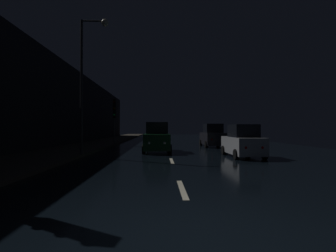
{
  "coord_description": "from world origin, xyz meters",
  "views": [
    {
      "loc": [
        -0.63,
        -3.98,
        1.72
      ],
      "look_at": [
        -0.0,
        14.93,
        1.9
      ],
      "focal_mm": 26.51,
      "sensor_mm": 36.0,
      "label": 1
    }
  ],
  "objects": [
    {
      "name": "lane_centerline",
      "position": [
        0.0,
        9.04,
        0.01
      ],
      "size": [
        0.16,
        14.22,
        0.01
      ],
      "color": "beige",
      "rests_on": "ground"
    },
    {
      "name": "car_approaching_headlights",
      "position": [
        -0.82,
        14.21,
        0.99
      ],
      "size": [
        1.99,
        4.3,
        2.17
      ],
      "rotation": [
        0.0,
        0.0,
        -1.57
      ],
      "color": "#0F3819",
      "rests_on": "ground"
    },
    {
      "name": "ground",
      "position": [
        0.0,
        24.5,
        -0.01
      ],
      "size": [
        27.34,
        84.0,
        0.02
      ],
      "primitive_type": "cube",
      "color": "black"
    },
    {
      "name": "building_facade_left",
      "position": [
        -10.07,
        21.0,
        4.07
      ],
      "size": [
        0.8,
        63.0,
        8.14
      ],
      "primitive_type": "cube",
      "color": "black",
      "rests_on": "ground"
    },
    {
      "name": "car_parked_right_near",
      "position": [
        4.37,
        10.83,
        0.89
      ],
      "size": [
        1.79,
        3.88,
        1.95
      ],
      "rotation": [
        0.0,
        0.0,
        1.57
      ],
      "color": "#A5A8AD",
      "rests_on": "ground"
    },
    {
      "name": "sidewalk_left",
      "position": [
        -7.47,
        24.5,
        0.07
      ],
      "size": [
        4.4,
        84.0,
        0.15
      ],
      "primitive_type": "cube",
      "color": "#38332B",
      "rests_on": "ground"
    },
    {
      "name": "traffic_light_far_left",
      "position": [
        -5.16,
        20.84,
        3.36
      ],
      "size": [
        0.36,
        0.48,
        4.65
      ],
      "rotation": [
        0.0,
        0.0,
        -1.39
      ],
      "color": "#38383A",
      "rests_on": "ground"
    },
    {
      "name": "car_parked_right_far",
      "position": [
        4.37,
        19.29,
        0.98
      ],
      "size": [
        1.97,
        4.27,
        2.15
      ],
      "rotation": [
        0.0,
        0.0,
        1.57
      ],
      "color": "black",
      "rests_on": "ground"
    },
    {
      "name": "streetlamp_overhead",
      "position": [
        -4.95,
        11.12,
        5.43
      ],
      "size": [
        1.7,
        0.44,
        8.37
      ],
      "color": "#2D2D30",
      "rests_on": "ground"
    }
  ]
}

